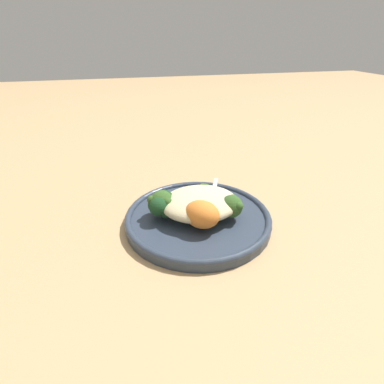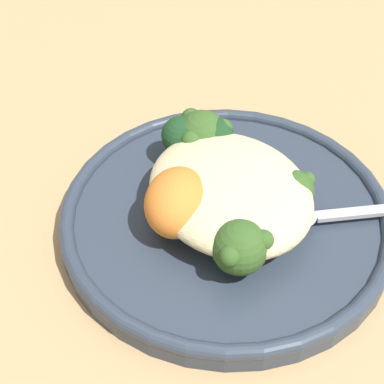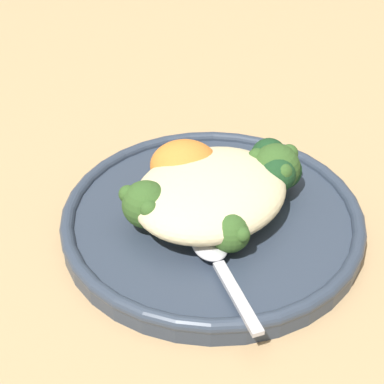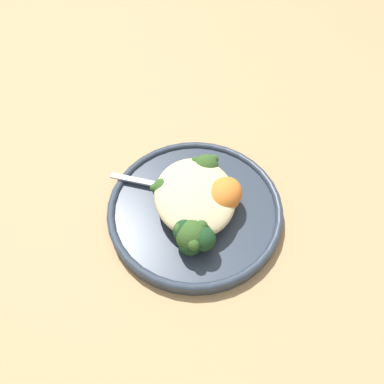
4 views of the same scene
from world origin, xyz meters
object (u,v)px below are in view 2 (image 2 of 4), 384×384
Objects in this scene: broccoli_stalk_3 at (200,146)px; kale_tuft at (198,143)px; broccoli_stalk_0 at (233,243)px; broccoli_stalk_2 at (228,167)px; sweet_potato_chunk_0 at (178,203)px; spoon at (308,216)px; quinoa_mound at (228,192)px; plate at (222,219)px; broccoli_stalk_1 at (277,195)px; sweet_potato_chunk_1 at (181,202)px.

broccoli_stalk_3 reaches higher than kale_tuft.
broccoli_stalk_2 is (-0.07, 0.04, -0.00)m from broccoli_stalk_0.
spoon is at bearing 61.99° from sweet_potato_chunk_0.
quinoa_mound is 0.06m from broccoli_stalk_3.
plate is 0.05m from broccoli_stalk_1.
broccoli_stalk_2 is 0.06m from sweet_potato_chunk_0.
quinoa_mound and kale_tuft have the same top height.
sweet_potato_chunk_0 reaches higher than broccoli_stalk_2.
plate is at bearing -144.65° from quinoa_mound.
broccoli_stalk_3 is (-0.07, -0.02, 0.01)m from broccoli_stalk_1.
quinoa_mound reaches higher than spoon.
plate is 2.36× the size of spoon.
broccoli_stalk_3 is 1.81× the size of sweet_potato_chunk_1.
broccoli_stalk_3 is at bearing 130.89° from broccoli_stalk_1.
quinoa_mound is at bearing 177.06° from broccoli_stalk_1.
broccoli_stalk_1 is at bearing 64.14° from quinoa_mound.
sweet_potato_chunk_1 is (-0.00, 0.00, -0.00)m from sweet_potato_chunk_0.
sweet_potato_chunk_0 reaches higher than broccoli_stalk_3.
plate is at bearing -152.06° from broccoli_stalk_3.
broccoli_stalk_2 is 0.03m from kale_tuft.
sweet_potato_chunk_0 is at bearing -71.59° from sweet_potato_chunk_1.
broccoli_stalk_1 is 0.92× the size of spoon.
broccoli_stalk_0 reaches higher than spoon.
broccoli_stalk_0 is 1.77× the size of sweet_potato_chunk_1.
broccoli_stalk_2 reaches higher than plate.
sweet_potato_chunk_1 is (0.05, -0.05, 0.00)m from broccoli_stalk_3.
quinoa_mound is 0.04m from broccoli_stalk_1.
broccoli_stalk_2 is (-0.05, -0.01, 0.00)m from broccoli_stalk_1.
sweet_potato_chunk_0 reaches higher than spoon.
quinoa_mound is at bearing 144.10° from broccoli_stalk_0.
kale_tuft is at bearing 169.31° from quinoa_mound.
plate is 2.56× the size of broccoli_stalk_1.
broccoli_stalk_0 is at bearing -154.10° from spoon.
plate is 0.07m from kale_tuft.
broccoli_stalk_3 reaches higher than quinoa_mound.
broccoli_stalk_3 is 1.72× the size of kale_tuft.
quinoa_mound is 2.36× the size of kale_tuft.
plate is at bearing 81.68° from sweet_potato_chunk_1.
sweet_potato_chunk_0 is (-0.05, -0.02, 0.00)m from broccoli_stalk_0.
broccoli_stalk_3 is at bearing 87.66° from broccoli_stalk_2.
broccoli_stalk_0 is (0.05, -0.02, 0.03)m from plate.
broccoli_stalk_2 is at bearing -121.63° from broccoli_stalk_3.
sweet_potato_chunk_0 is at bearing -169.30° from broccoli_stalk_0.
broccoli_stalk_0 is 0.11m from broccoli_stalk_3.
broccoli_stalk_0 is at bearing 13.91° from sweet_potato_chunk_1.
sweet_potato_chunk_1 is at bearing -41.56° from kale_tuft.
broccoli_stalk_3 reaches higher than plate.
kale_tuft reaches higher than broccoli_stalk_2.
quinoa_mound is at bearing 163.69° from spoon.
broccoli_stalk_1 is at bearing 107.52° from broccoli_stalk_0.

